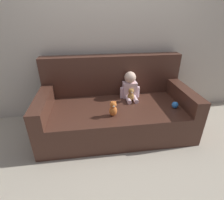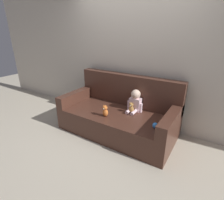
% 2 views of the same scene
% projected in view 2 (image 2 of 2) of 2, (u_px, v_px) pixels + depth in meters
% --- Properties ---
extents(ground_plane, '(12.00, 12.00, 0.00)m').
position_uv_depth(ground_plane, '(117.00, 131.00, 3.25)').
color(ground_plane, '#B7AD99').
extents(wall_back, '(8.00, 0.05, 2.60)m').
position_uv_depth(wall_back, '(134.00, 57.00, 3.22)').
color(wall_back, beige).
rests_on(wall_back, ground_plane).
extents(couch, '(2.03, 1.00, 0.99)m').
position_uv_depth(couch, '(119.00, 114.00, 3.20)').
color(couch, '#47281E').
rests_on(couch, ground_plane).
extents(person_baby, '(0.29, 0.32, 0.39)m').
position_uv_depth(person_baby, '(135.00, 102.00, 3.08)').
color(person_baby, silver).
rests_on(person_baby, couch).
extents(teddy_bear_brown, '(0.09, 0.09, 0.19)m').
position_uv_depth(teddy_bear_brown, '(131.00, 108.00, 3.02)').
color(teddy_bear_brown, '#AD7A3D').
rests_on(teddy_bear_brown, couch).
extents(plush_toy_side, '(0.10, 0.09, 0.20)m').
position_uv_depth(plush_toy_side, '(105.00, 111.00, 2.90)').
color(plush_toy_side, orange).
rests_on(plush_toy_side, couch).
extents(toy_ball, '(0.09, 0.09, 0.09)m').
position_uv_depth(toy_ball, '(155.00, 126.00, 2.56)').
color(toy_ball, '#337FDB').
rests_on(toy_ball, couch).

